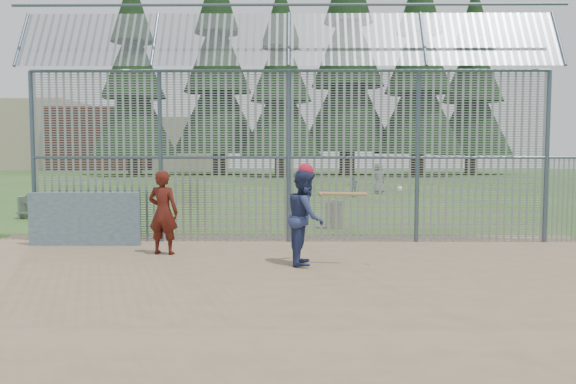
{
  "coord_description": "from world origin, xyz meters",
  "views": [
    {
      "loc": [
        0.12,
        -9.6,
        2.14
      ],
      "look_at": [
        0.0,
        2.0,
        1.3
      ],
      "focal_mm": 35.0,
      "sensor_mm": 36.0,
      "label": 1
    }
  ],
  "objects_px": {
    "dugout_wall": "(84,219)",
    "onlooker": "(163,212)",
    "batter": "(306,217)",
    "trash_can": "(334,215)",
    "bleacher": "(68,205)"
  },
  "relations": [
    {
      "from": "dugout_wall",
      "to": "onlooker",
      "type": "relative_size",
      "value": 1.44
    },
    {
      "from": "dugout_wall",
      "to": "batter",
      "type": "bearing_deg",
      "value": -22.5
    },
    {
      "from": "dugout_wall",
      "to": "batter",
      "type": "height_order",
      "value": "batter"
    },
    {
      "from": "batter",
      "to": "onlooker",
      "type": "relative_size",
      "value": 1.03
    },
    {
      "from": "batter",
      "to": "trash_can",
      "type": "distance_m",
      "value": 5.13
    },
    {
      "from": "bleacher",
      "to": "trash_can",
      "type": "bearing_deg",
      "value": -16.6
    },
    {
      "from": "dugout_wall",
      "to": "onlooker",
      "type": "height_order",
      "value": "onlooker"
    },
    {
      "from": "dugout_wall",
      "to": "trash_can",
      "type": "relative_size",
      "value": 3.05
    },
    {
      "from": "dugout_wall",
      "to": "trash_can",
      "type": "height_order",
      "value": "dugout_wall"
    },
    {
      "from": "trash_can",
      "to": "bleacher",
      "type": "height_order",
      "value": "trash_can"
    },
    {
      "from": "batter",
      "to": "bleacher",
      "type": "bearing_deg",
      "value": 48.23
    },
    {
      "from": "trash_can",
      "to": "batter",
      "type": "bearing_deg",
      "value": -100.15
    },
    {
      "from": "bleacher",
      "to": "onlooker",
      "type": "bearing_deg",
      "value": -54.72
    },
    {
      "from": "dugout_wall",
      "to": "onlooker",
      "type": "xyz_separation_m",
      "value": [
        2.03,
        -1.04,
        0.27
      ]
    },
    {
      "from": "dugout_wall",
      "to": "trash_can",
      "type": "bearing_deg",
      "value": 27.0
    }
  ]
}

